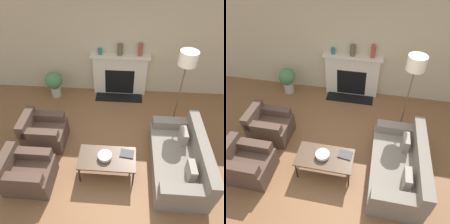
{
  "view_description": "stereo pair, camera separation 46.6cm",
  "coord_description": "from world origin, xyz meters",
  "views": [
    {
      "loc": [
        -0.02,
        -2.52,
        3.87
      ],
      "look_at": [
        -0.29,
        1.27,
        0.45
      ],
      "focal_mm": 35.0,
      "sensor_mm": 36.0,
      "label": 1
    },
    {
      "loc": [
        0.45,
        -2.46,
        3.87
      ],
      "look_at": [
        -0.29,
        1.27,
        0.45
      ],
      "focal_mm": 35.0,
      "sensor_mm": 36.0,
      "label": 2
    }
  ],
  "objects": [
    {
      "name": "ground_plane",
      "position": [
        0.0,
        0.0,
        0.0
      ],
      "size": [
        18.0,
        18.0,
        0.0
      ],
      "primitive_type": "plane",
      "color": "brown"
    },
    {
      "name": "wall_back",
      "position": [
        0.0,
        2.81,
        1.45
      ],
      "size": [
        18.0,
        0.06,
        2.9
      ],
      "color": "#BCAD8E",
      "rests_on": "ground_plane"
    },
    {
      "name": "fireplace",
      "position": [
        -0.18,
        2.67,
        0.58
      ],
      "size": [
        1.58,
        0.59,
        1.19
      ],
      "color": "beige",
      "rests_on": "ground_plane"
    },
    {
      "name": "couch",
      "position": [
        1.13,
        0.13,
        0.31
      ],
      "size": [
        0.97,
        1.82,
        0.84
      ],
      "rotation": [
        0.0,
        0.0,
        -1.57
      ],
      "color": "slate",
      "rests_on": "ground_plane"
    },
    {
      "name": "armchair_near",
      "position": [
        -1.77,
        -0.38,
        0.31
      ],
      "size": [
        0.88,
        0.73,
        0.76
      ],
      "rotation": [
        0.0,
        0.0,
        1.57
      ],
      "color": "#4C382D",
      "rests_on": "ground_plane"
    },
    {
      "name": "armchair_far",
      "position": [
        -1.77,
        0.65,
        0.31
      ],
      "size": [
        0.88,
        0.73,
        0.76
      ],
      "rotation": [
        0.0,
        0.0,
        1.57
      ],
      "color": "#4C382D",
      "rests_on": "ground_plane"
    },
    {
      "name": "coffee_table",
      "position": [
        -0.29,
        -0.04,
        0.42
      ],
      "size": [
        1.1,
        0.58,
        0.46
      ],
      "color": "#4C3828",
      "rests_on": "ground_plane"
    },
    {
      "name": "bowl",
      "position": [
        -0.33,
        -0.04,
        0.51
      ],
      "size": [
        0.27,
        0.27,
        0.09
      ],
      "color": "silver",
      "rests_on": "coffee_table"
    },
    {
      "name": "book",
      "position": [
        0.08,
        0.08,
        0.47
      ],
      "size": [
        0.29,
        0.23,
        0.02
      ],
      "rotation": [
        0.0,
        0.0,
        -0.13
      ],
      "color": "#38383D",
      "rests_on": "coffee_table"
    },
    {
      "name": "floor_lamp",
      "position": [
        1.19,
        1.45,
        1.62
      ],
      "size": [
        0.37,
        0.37,
        1.95
      ],
      "color": "brown",
      "rests_on": "ground_plane"
    },
    {
      "name": "mantel_vase_left",
      "position": [
        -0.71,
        2.68,
        1.27
      ],
      "size": [
        0.11,
        0.11,
        0.16
      ],
      "color": "#28666B",
      "rests_on": "fireplace"
    },
    {
      "name": "mantel_vase_center_left",
      "position": [
        -0.19,
        2.68,
        1.33
      ],
      "size": [
        0.14,
        0.14,
        0.29
      ],
      "color": "brown",
      "rests_on": "fireplace"
    },
    {
      "name": "mantel_vase_center_right",
      "position": [
        0.33,
        2.68,
        1.35
      ],
      "size": [
        0.12,
        0.12,
        0.33
      ],
      "color": "brown",
      "rests_on": "fireplace"
    },
    {
      "name": "potted_plant",
      "position": [
        -1.97,
        2.38,
        0.46
      ],
      "size": [
        0.46,
        0.46,
        0.75
      ],
      "color": "#B2A899",
      "rests_on": "ground_plane"
    }
  ]
}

